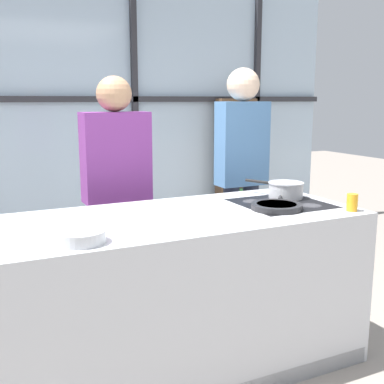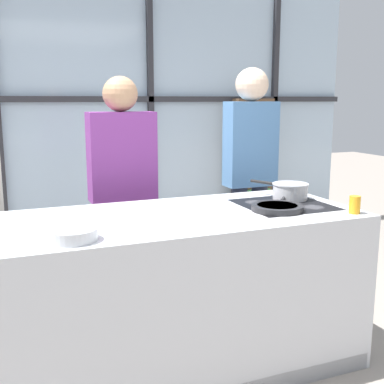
% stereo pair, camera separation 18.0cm
% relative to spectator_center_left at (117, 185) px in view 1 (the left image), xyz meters
% --- Properties ---
extents(ground_plane, '(18.00, 18.00, 0.00)m').
position_rel_spectator_center_left_xyz_m(ground_plane, '(0.00, -0.79, -0.96)').
color(ground_plane, gray).
extents(back_window_wall, '(6.40, 0.10, 2.80)m').
position_rel_spectator_center_left_xyz_m(back_window_wall, '(0.00, 1.86, 0.45)').
color(back_window_wall, silver).
rests_on(back_window_wall, ground_plane).
extents(bookshelf, '(0.46, 0.19, 1.55)m').
position_rel_spectator_center_left_xyz_m(bookshelf, '(1.95, 1.67, -0.18)').
color(bookshelf, brown).
rests_on(bookshelf, ground_plane).
extents(demo_island, '(2.28, 0.89, 0.91)m').
position_rel_spectator_center_left_xyz_m(demo_island, '(0.00, -0.80, -0.50)').
color(demo_island, silver).
rests_on(demo_island, ground_plane).
extents(spectator_center_left, '(0.45, 0.24, 1.69)m').
position_rel_spectator_center_left_xyz_m(spectator_center_left, '(0.00, 0.00, 0.00)').
color(spectator_center_left, '#47382D').
rests_on(spectator_center_left, ground_plane).
extents(spectator_center_right, '(0.39, 0.25, 1.77)m').
position_rel_spectator_center_left_xyz_m(spectator_center_right, '(1.00, 0.00, 0.08)').
color(spectator_center_right, '#232838').
rests_on(spectator_center_right, ground_plane).
extents(frying_pan, '(0.41, 0.44, 0.04)m').
position_rel_spectator_center_left_xyz_m(frying_pan, '(0.68, -0.91, -0.03)').
color(frying_pan, '#232326').
rests_on(frying_pan, demo_island).
extents(saucepan, '(0.25, 0.40, 0.10)m').
position_rel_spectator_center_left_xyz_m(saucepan, '(0.92, -0.67, 0.01)').
color(saucepan, silver).
rests_on(saucepan, demo_island).
extents(white_plate, '(0.27, 0.27, 0.01)m').
position_rel_spectator_center_left_xyz_m(white_plate, '(-0.48, -0.85, -0.04)').
color(white_plate, white).
rests_on(white_plate, demo_island).
extents(mixing_bowl, '(0.23, 0.23, 0.06)m').
position_rel_spectator_center_left_xyz_m(mixing_bowl, '(-0.50, -1.08, -0.02)').
color(mixing_bowl, silver).
rests_on(mixing_bowl, demo_island).
extents(juice_glass_near, '(0.06, 0.06, 0.10)m').
position_rel_spectator_center_left_xyz_m(juice_glass_near, '(1.04, -1.14, 0.00)').
color(juice_glass_near, orange).
rests_on(juice_glass_near, demo_island).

